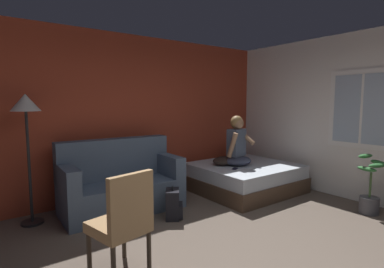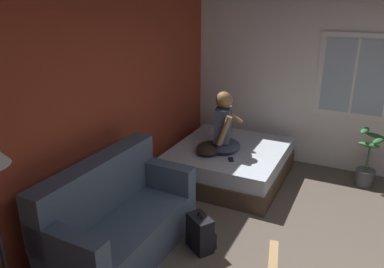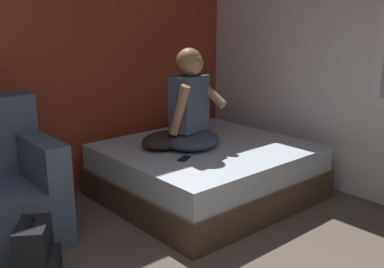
% 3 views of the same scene
% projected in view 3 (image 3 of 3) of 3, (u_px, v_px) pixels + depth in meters
% --- Properties ---
extents(bed, '(1.70, 1.59, 0.48)m').
position_uv_depth(bed, '(206.00, 171.00, 4.11)').
color(bed, '#4C3828').
rests_on(bed, ground).
extents(person_seated, '(0.60, 0.54, 0.88)m').
position_uv_depth(person_seated, '(191.00, 109.00, 3.89)').
color(person_seated, '#383D51').
rests_on(person_seated, bed).
extents(backpack, '(0.34, 0.35, 0.46)m').
position_uv_depth(backpack, '(36.00, 254.00, 2.77)').
color(backpack, black).
rests_on(backpack, ground).
extents(throw_pillow, '(0.55, 0.46, 0.14)m').
position_uv_depth(throw_pillow, '(165.00, 140.00, 3.98)').
color(throw_pillow, '#2D231E').
rests_on(throw_pillow, bed).
extents(cell_phone, '(0.16, 0.13, 0.01)m').
position_uv_depth(cell_phone, '(184.00, 159.00, 3.67)').
color(cell_phone, black).
rests_on(cell_phone, bed).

